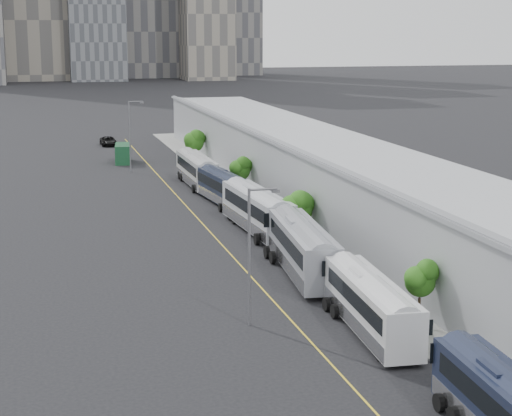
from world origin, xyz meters
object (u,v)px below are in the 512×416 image
object	(u,v)px
bus_3	(303,253)
shipping_container	(123,154)
street_lamp_near	(252,247)
suv	(108,141)
bus_4	(257,214)
bus_2	(371,310)
street_lamp_far	(131,132)
bus_6	(197,172)
bus_5	(222,190)

from	to	relation	value
bus_3	shipping_container	world-z (taller)	bus_3
street_lamp_near	suv	bearing A→B (deg)	90.56
shipping_container	bus_4	bearing A→B (deg)	-73.37
bus_2	shipping_container	world-z (taller)	bus_2
shipping_container	suv	bearing A→B (deg)	98.33
bus_3	street_lamp_near	bearing A→B (deg)	-117.88
bus_3	street_lamp_far	world-z (taller)	street_lamp_far
bus_4	bus_6	size ratio (longest dim) A/B	1.07
bus_2	suv	world-z (taller)	bus_2
bus_5	street_lamp_near	xyz separation A→B (m)	(-6.66, -38.20, 3.61)
street_lamp_near	shipping_container	bearing A→B (deg)	90.42
bus_5	suv	world-z (taller)	bus_5
shipping_container	suv	xyz separation A→B (m)	(-0.34, 18.73, -0.57)
bus_2	suv	size ratio (longest dim) A/B	2.39
bus_5	street_lamp_near	distance (m)	38.95
bus_3	shipping_container	size ratio (longest dim) A/B	2.58
bus_3	bus_5	xyz separation A→B (m)	(0.08, 28.24, -0.23)
bus_6	street_lamp_near	distance (m)	50.01
bus_5	street_lamp_far	distance (m)	24.20
bus_6	street_lamp_near	xyz separation A→B (m)	(-6.06, -49.52, 3.50)
bus_6	street_lamp_far	distance (m)	13.70
bus_2	suv	distance (m)	92.11
bus_6	bus_3	bearing A→B (deg)	-90.00
bus_2	shipping_container	size ratio (longest dim) A/B	2.29
bus_2	bus_4	xyz separation A→B (m)	(0.24, 27.98, 0.17)
bus_3	street_lamp_far	bearing A→B (deg)	103.26
bus_4	shipping_container	xyz separation A→B (m)	(-7.42, 45.10, -0.39)
bus_2	street_lamp_near	xyz separation A→B (m)	(-6.67, 3.33, 3.57)
bus_5	suv	xyz separation A→B (m)	(-7.52, 50.27, -0.75)
bus_6	bus_5	bearing A→B (deg)	-87.70
bus_5	shipping_container	bearing A→B (deg)	96.94
bus_2	bus_3	distance (m)	13.29
bus_3	shipping_container	xyz separation A→B (m)	(-7.10, 59.79, -0.41)
bus_6	street_lamp_far	bearing A→B (deg)	118.20
bus_2	shipping_container	distance (m)	73.42
bus_4	suv	xyz separation A→B (m)	(-7.76, 63.83, -0.96)
bus_6	street_lamp_far	size ratio (longest dim) A/B	1.38
shipping_container	bus_3	bearing A→B (deg)	-75.95
bus_4	bus_5	xyz separation A→B (m)	(-0.24, 13.55, -0.21)
bus_3	bus_5	bearing A→B (deg)	95.40
bus_3	street_lamp_near	size ratio (longest dim) A/B	1.60
bus_2	bus_6	xyz separation A→B (m)	(-0.61, 52.84, 0.07)
street_lamp_near	bus_3	bearing A→B (deg)	56.55
bus_2	bus_5	xyz separation A→B (m)	(-0.00, 41.53, -0.04)
bus_4	suv	distance (m)	64.30
bus_6	street_lamp_far	world-z (taller)	street_lamp_far
bus_2	street_lamp_far	size ratio (longest dim) A/B	1.33
bus_3	suv	world-z (taller)	bus_3
bus_4	street_lamp_far	bearing A→B (deg)	97.99
street_lamp_near	shipping_container	size ratio (longest dim) A/B	1.62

